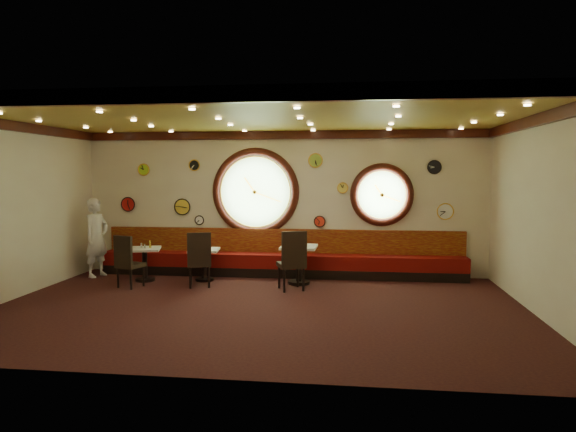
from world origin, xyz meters
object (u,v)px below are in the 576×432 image
Objects in this scene: chair_b at (199,256)px; condiment_a_bottle at (150,244)px; waiter at (97,238)px; table_c at (299,260)px; condiment_b_bottle at (209,245)px; chair_a at (127,258)px; condiment_c_bottle at (306,242)px; condiment_a_pepper at (145,246)px; condiment_b_pepper at (206,247)px; condiment_c_pepper at (299,244)px; chair_c at (293,257)px; condiment_b_salt at (202,246)px; table_b at (204,261)px; condiment_c_salt at (295,243)px; table_a at (145,260)px; condiment_a_salt at (141,245)px.

condiment_a_bottle is at bearing 142.46° from chair_b.
waiter is (-1.35, 0.31, 0.08)m from condiment_a_bottle.
condiment_b_bottle is at bearing 175.90° from table_c.
condiment_b_bottle is at bearing 10.83° from condiment_a_bottle.
condiment_c_bottle is (3.48, 0.85, 0.26)m from chair_a.
condiment_b_pepper is at bearing 8.81° from condiment_a_pepper.
condiment_b_pepper is at bearing 178.53° from condiment_c_pepper.
chair_a is 7.29× the size of condiment_b_pepper.
condiment_c_pepper reaches higher than condiment_a_pepper.
condiment_a_bottle is at bearing -178.77° from condiment_c_pepper.
condiment_c_pepper is at bearing -1.47° from condiment_b_pepper.
chair_c is at bearing -106.01° from condiment_c_bottle.
condiment_b_pepper is (-1.97, 0.03, 0.22)m from table_c.
waiter is at bearing 163.08° from condiment_a_pepper.
chair_a is at bearing -166.90° from condiment_c_pepper.
condiment_b_bottle is at bearing 175.17° from condiment_c_pepper.
condiment_b_pepper reaches higher than condiment_b_salt.
chair_a is at bearing -146.20° from table_b.
chair_a is 4.55× the size of condiment_c_bottle.
condiment_c_bottle is (0.22, 0.04, 0.02)m from condiment_c_salt.
condiment_a_pepper is at bearing -164.32° from condiment_b_salt.
condiment_b_bottle is (0.16, -0.01, 0.04)m from condiment_b_salt.
condiment_c_salt reaches higher than table_a.
condiment_a_bottle is at bearing -174.20° from condiment_b_pepper.
chair_a reaches higher than condiment_c_bottle.
condiment_a_pepper is 0.62× the size of condiment_a_bottle.
condiment_c_pepper is 4.50m from waiter.
condiment_c_pepper is 0.63× the size of condiment_a_bottle.
table_c is at bearing -5.95° from condiment_c_salt.
condiment_c_pepper is at bearing 61.65° from chair_c.
table_c is at bearing 1.70° from condiment_a_bottle.
condiment_b_salt is at bearing 176.01° from condiment_c_salt.
condiment_b_bottle is (-1.88, 0.79, 0.09)m from chair_c.
condiment_a_salt is at bearing -179.68° from condiment_a_bottle.
condiment_c_bottle is 4.64m from waiter.
chair_a is at bearing -105.47° from condiment_a_bottle.
chair_c is 4.52m from waiter.
condiment_c_bottle reaches higher than table_a.
condiment_a_pepper is (0.11, 0.64, 0.15)m from chair_a.
condiment_a_bottle is at bearing -178.30° from table_c.
chair_b reaches higher than condiment_b_pepper.
condiment_a_bottle is (-1.05, -0.24, 0.06)m from condiment_b_salt.
waiter reaches higher than condiment_c_salt.
chair_c is 3.21m from condiment_a_pepper.
condiment_b_salt is (-2.09, 0.15, 0.22)m from table_c.
chair_b is 1.88m from chair_c.
table_b is at bearing 178.03° from condiment_c_salt.
condiment_b_pepper is 0.62× the size of condiment_c_bottle.
chair_a is at bearing -142.52° from condiment_b_salt.
table_b is at bearing 137.27° from condiment_b_pepper.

